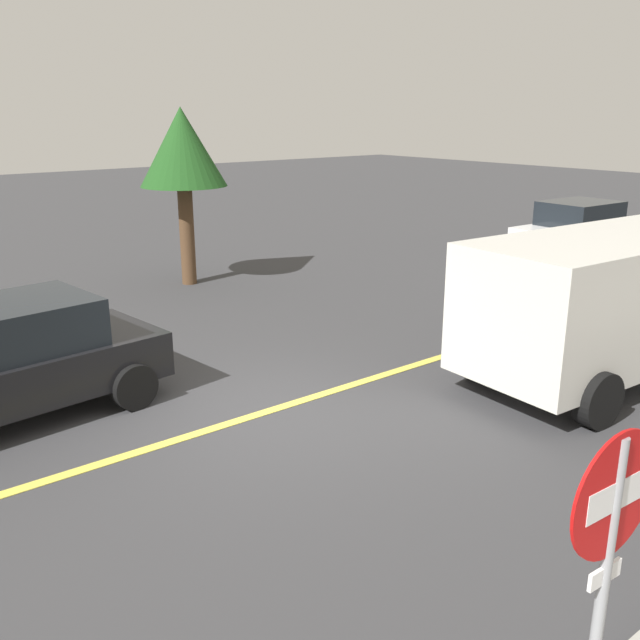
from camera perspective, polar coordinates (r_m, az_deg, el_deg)
ground_plane at (r=9.54m, az=-4.88°, el=-7.66°), size 80.00×80.00×0.00m
lane_marking_centre at (r=11.34m, az=7.83°, el=-3.66°), size 28.00×0.16×0.01m
stop_sign at (r=4.36m, az=22.43°, el=-17.19°), size 0.76×0.07×2.34m
white_van at (r=11.36m, az=23.14°, el=1.83°), size 5.32×2.54×2.20m
car_black_behind_van at (r=9.96m, az=-24.31°, el=-3.17°), size 4.26×2.27×1.58m
car_white_approaching at (r=20.35m, az=20.56°, el=6.88°), size 4.18×2.09×1.59m
tree_left_verge at (r=16.35m, az=-11.18°, el=13.44°), size 1.95×1.95×4.01m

